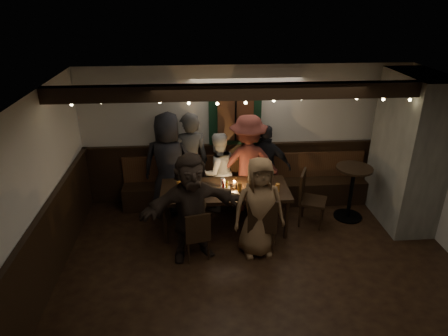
{
  "coord_description": "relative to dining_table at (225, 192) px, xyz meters",
  "views": [
    {
      "loc": [
        -0.91,
        -4.48,
        3.83
      ],
      "look_at": [
        -0.46,
        1.6,
        1.05
      ],
      "focal_mm": 32.0,
      "sensor_mm": 36.0,
      "label": 1
    }
  ],
  "objects": [
    {
      "name": "person_d",
      "position": [
        0.47,
        0.67,
        0.21
      ],
      "size": [
        1.19,
        0.7,
        1.82
      ],
      "primitive_type": "imported",
      "rotation": [
        0.0,
        0.0,
        3.16
      ],
      "color": "maroon",
      "rests_on": "ground"
    },
    {
      "name": "room",
      "position": [
        1.53,
        0.02,
        0.38
      ],
      "size": [
        6.02,
        5.01,
        2.62
      ],
      "color": "black",
      "rests_on": "ground"
    },
    {
      "name": "chair_near_right",
      "position": [
        0.51,
        -0.74,
        -0.15
      ],
      "size": [
        0.49,
        0.49,
        0.98
      ],
      "color": "black",
      "rests_on": "ground"
    },
    {
      "name": "high_top",
      "position": [
        2.26,
        0.19,
        -0.07
      ],
      "size": [
        0.62,
        0.62,
        0.99
      ],
      "color": "black",
      "rests_on": "ground"
    },
    {
      "name": "dining_table",
      "position": [
        0.0,
        0.0,
        0.0
      ],
      "size": [
        2.13,
        0.91,
        0.92
      ],
      "color": "black",
      "rests_on": "ground"
    },
    {
      "name": "person_e",
      "position": [
        0.82,
        0.78,
        0.1
      ],
      "size": [
        1.0,
        0.63,
        1.59
      ],
      "primitive_type": "imported",
      "rotation": [
        0.0,
        0.0,
        2.86
      ],
      "color": "black",
      "rests_on": "ground"
    },
    {
      "name": "chair_end",
      "position": [
        1.44,
        0.07,
        -0.15
      ],
      "size": [
        0.58,
        0.58,
        0.97
      ],
      "color": "black",
      "rests_on": "ground"
    },
    {
      "name": "person_g",
      "position": [
        0.46,
        -0.73,
        0.11
      ],
      "size": [
        0.83,
        0.59,
        1.61
      ],
      "primitive_type": "imported",
      "rotation": [
        0.0,
        0.0,
        0.1
      ],
      "color": "brown",
      "rests_on": "ground"
    },
    {
      "name": "chair_near_left",
      "position": [
        -0.48,
        -0.84,
        -0.22
      ],
      "size": [
        0.45,
        0.45,
        0.84
      ],
      "color": "black",
      "rests_on": "ground"
    },
    {
      "name": "person_f",
      "position": [
        -0.55,
        -0.73,
        0.16
      ],
      "size": [
        1.67,
        0.91,
        1.72
      ],
      "primitive_type": "imported",
      "rotation": [
        0.0,
        0.0,
        0.27
      ],
      "color": "black",
      "rests_on": "ground"
    },
    {
      "name": "person_a",
      "position": [
        -0.95,
        0.69,
        0.24
      ],
      "size": [
        0.97,
        0.68,
        1.88
      ],
      "primitive_type": "imported",
      "rotation": [
        0.0,
        0.0,
        3.05
      ],
      "color": "black",
      "rests_on": "ground"
    },
    {
      "name": "person_c",
      "position": [
        -0.08,
        0.69,
        0.05
      ],
      "size": [
        0.89,
        0.79,
        1.5
      ],
      "primitive_type": "imported",
      "rotation": [
        0.0,
        0.0,
        3.51
      ],
      "color": "silver",
      "rests_on": "ground"
    },
    {
      "name": "person_b",
      "position": [
        -0.57,
        0.76,
        0.24
      ],
      "size": [
        0.74,
        0.55,
        1.87
      ],
      "primitive_type": "imported",
      "rotation": [
        0.0,
        0.0,
        3.31
      ],
      "color": "#3A3A3C",
      "rests_on": "ground"
    }
  ]
}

